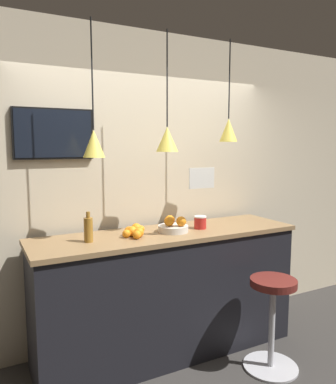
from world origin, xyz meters
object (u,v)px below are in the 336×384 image
(bar_stool, at_px, (272,311))
(juice_bottle, at_px, (88,229))
(spread_jar, at_px, (200,222))
(fruit_bowl, at_px, (173,226))
(mounted_tv, at_px, (54,134))

(bar_stool, xyz_separation_m, juice_bottle, (-1.35, 0.60, 0.71))
(bar_stool, xyz_separation_m, spread_jar, (-0.33, 0.60, 0.66))
(fruit_bowl, xyz_separation_m, spread_jar, (0.28, 0.00, 0.01))
(fruit_bowl, height_order, spread_jar, fruit_bowl)
(fruit_bowl, distance_m, spread_jar, 0.28)
(bar_stool, distance_m, spread_jar, 0.95)
(juice_bottle, xyz_separation_m, mounted_tv, (-0.16, 0.40, 0.74))
(spread_jar, bearing_deg, mounted_tv, 161.30)
(bar_stool, bearing_deg, juice_bottle, 156.00)
(fruit_bowl, bearing_deg, mounted_tv, 155.85)
(juice_bottle, distance_m, spread_jar, 1.03)
(juice_bottle, bearing_deg, bar_stool, -24.00)
(bar_stool, height_order, mounted_tv, mounted_tv)
(bar_stool, height_order, spread_jar, spread_jar)
(mounted_tv, bearing_deg, juice_bottle, -68.42)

